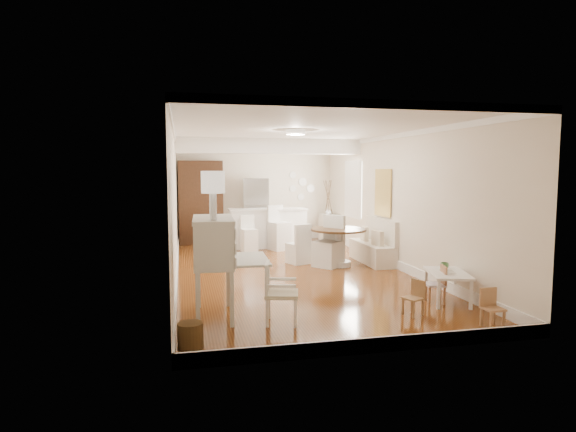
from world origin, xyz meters
name	(u,v)px	position (x,y,z in m)	size (l,w,h in m)	color
room	(288,173)	(0.04, 0.32, 1.98)	(9.00, 9.04, 2.82)	brown
secretary_bureau	(214,267)	(-1.70, -2.73, 0.70)	(1.09, 1.12, 1.40)	beige
gustavian_armchair	(282,293)	(-0.83, -3.21, 0.41)	(0.47, 0.47, 0.82)	white
wicker_basket	(190,335)	(-2.05, -3.89, 0.15)	(0.30, 0.30, 0.30)	#493117
kids_table	(447,287)	(1.90, -2.75, 0.23)	(0.56, 0.94, 0.47)	silver
kids_chair_a	(413,298)	(1.04, -3.29, 0.25)	(0.25, 0.25, 0.51)	#956C44
kids_chair_b	(435,284)	(1.69, -2.76, 0.30)	(0.29, 0.29, 0.59)	#B17750
kids_chair_c	(493,308)	(1.82, -3.99, 0.26)	(0.25, 0.25, 0.51)	#A8754C
banquette	(372,241)	(1.99, 0.50, 0.49)	(0.52, 1.60, 0.98)	silver
dining_table	(338,247)	(1.13, 0.29, 0.40)	(1.18, 1.18, 0.81)	#4D3018
slip_chair_near	(328,241)	(0.90, 0.27, 0.54)	(0.51, 0.53, 1.08)	silver
slip_chair_far	(298,243)	(0.36, 0.76, 0.44)	(0.42, 0.44, 0.88)	white
breakfast_counter	(268,228)	(0.10, 3.10, 0.52)	(2.05, 0.65, 1.03)	white
bar_stool_left	(249,234)	(-0.48, 2.51, 0.45)	(0.36, 0.36, 0.91)	white
bar_stool_right	(279,228)	(0.31, 2.60, 0.57)	(0.46, 0.46, 1.14)	silver
pantry_cabinet	(201,202)	(-1.60, 4.18, 1.15)	(1.20, 0.60, 2.30)	#381E11
fridge	(268,210)	(0.30, 4.15, 0.90)	(0.75, 0.65, 1.80)	silver
sideboard	(328,228)	(2.00, 3.84, 0.38)	(0.36, 0.80, 0.76)	white
pencil_cup	(444,266)	(1.97, -2.53, 0.52)	(0.13, 0.13, 0.10)	#569255
branch_vase	(328,211)	(2.00, 3.80, 0.86)	(0.18, 0.18, 0.19)	silver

